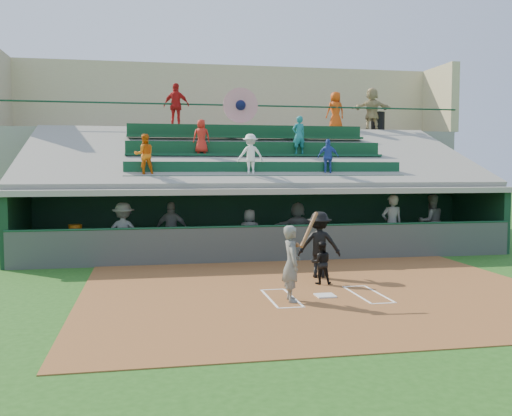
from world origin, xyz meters
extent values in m
plane|color=#1F4F16|center=(0.00, 0.00, 0.00)|extent=(100.00, 100.00, 0.00)
cube|color=brown|center=(0.00, 0.50, 0.01)|extent=(11.00, 9.00, 0.02)
cube|color=silver|center=(0.00, 0.00, 0.04)|extent=(0.43, 0.43, 0.03)
cube|color=white|center=(-0.75, 0.00, 0.02)|extent=(0.05, 1.80, 0.01)
cube|color=white|center=(0.75, 0.00, 0.02)|extent=(0.05, 1.80, 0.01)
cube|color=white|center=(-1.30, 0.00, 0.02)|extent=(0.05, 1.80, 0.01)
cube|color=white|center=(1.30, 0.00, 0.02)|extent=(0.05, 1.80, 0.01)
cube|color=white|center=(-1.02, 0.90, 0.02)|extent=(0.60, 0.05, 0.01)
cube|color=white|center=(1.02, 0.90, 0.02)|extent=(0.60, 0.05, 0.01)
cube|color=white|center=(-1.02, -0.90, 0.02)|extent=(0.60, 0.05, 0.01)
cube|color=white|center=(1.02, -0.90, 0.02)|extent=(0.60, 0.05, 0.01)
cube|color=gray|center=(0.00, 6.75, 0.02)|extent=(16.00, 3.50, 0.04)
cube|color=gray|center=(0.00, 13.50, 2.30)|extent=(20.00, 3.00, 4.60)
cube|color=#454944|center=(0.00, 5.00, 0.55)|extent=(16.00, 0.06, 1.10)
cylinder|color=#154227|center=(0.00, 5.00, 1.12)|extent=(16.00, 0.08, 0.08)
cube|color=black|center=(0.00, 8.50, 1.10)|extent=(16.00, 0.25, 2.20)
cube|color=black|center=(-8.00, 6.75, 1.10)|extent=(0.25, 3.50, 2.20)
cube|color=#10321D|center=(8.00, 6.75, 1.10)|extent=(0.25, 3.50, 2.20)
cube|color=gray|center=(0.00, 6.75, 2.20)|extent=(16.40, 3.90, 0.18)
cube|color=gray|center=(0.00, 10.25, 1.15)|extent=(16.40, 3.50, 2.30)
cube|color=#9A988C|center=(0.00, 11.90, 2.30)|extent=(16.40, 0.30, 4.60)
cube|color=gray|center=(0.00, 8.60, 3.45)|extent=(16.40, 6.51, 2.37)
cube|color=#0B341C|center=(0.00, 6.20, 2.65)|extent=(9.40, 0.42, 0.08)
cube|color=#0D3B23|center=(0.00, 6.40, 2.91)|extent=(9.40, 0.06, 0.45)
cube|color=#0D3A23|center=(0.00, 8.10, 3.40)|extent=(9.40, 0.42, 0.08)
cube|color=#0D3C1E|center=(0.00, 8.30, 3.66)|extent=(9.40, 0.06, 0.45)
cube|color=#0C391C|center=(0.00, 10.00, 4.15)|extent=(9.40, 0.42, 0.08)
cube|color=#0D3A1C|center=(0.00, 10.20, 4.41)|extent=(9.40, 0.06, 0.45)
imported|color=orange|center=(-4.03, 6.30, 3.35)|extent=(0.72, 0.61, 1.32)
imported|color=white|center=(-0.59, 6.30, 3.37)|extent=(0.89, 0.53, 1.36)
imported|color=#2949A7|center=(2.08, 6.30, 3.30)|extent=(0.76, 0.42, 1.22)
imported|color=red|center=(-2.03, 8.20, 4.05)|extent=(0.60, 0.39, 1.22)
imported|color=#1A7278|center=(1.56, 8.20, 4.14)|extent=(0.57, 0.45, 1.40)
cylinder|color=#133B24|center=(0.00, 12.00, 5.60)|extent=(20.00, 0.07, 0.07)
cylinder|color=red|center=(0.00, 11.98, 5.60)|extent=(1.50, 0.06, 1.50)
sphere|color=#0C1133|center=(0.00, 11.95, 5.60)|extent=(0.44, 0.44, 0.44)
cube|color=tan|center=(0.00, 15.00, 6.20)|extent=(20.00, 0.40, 3.20)
cube|color=tan|center=(10.00, 13.50, 6.20)|extent=(0.40, 3.00, 3.20)
imported|color=#585B56|center=(-0.87, -0.31, 0.85)|extent=(0.43, 0.63, 1.66)
cylinder|color=brown|center=(-0.52, -0.46, 1.60)|extent=(0.56, 0.54, 0.75)
sphere|color=brown|center=(-0.74, -0.31, 1.25)|extent=(0.10, 0.10, 0.10)
imported|color=black|center=(0.31, 1.34, 0.56)|extent=(0.59, 0.50, 1.07)
imported|color=black|center=(0.53, 2.22, 0.90)|extent=(1.26, 0.91, 1.75)
cube|color=brown|center=(0.23, 7.95, 0.26)|extent=(14.98, 1.27, 0.45)
cube|color=silver|center=(-6.26, 6.37, 0.39)|extent=(0.86, 0.68, 0.70)
cylinder|color=#CB630B|center=(-6.19, 6.31, 0.95)|extent=(0.42, 0.42, 0.42)
imported|color=#595C56|center=(-4.69, 5.65, 0.95)|extent=(1.26, 0.83, 1.83)
imported|color=#5D605B|center=(-3.19, 6.22, 0.94)|extent=(1.12, 0.63, 1.80)
imported|color=#535550|center=(-0.70, 5.85, 0.82)|extent=(0.83, 0.60, 1.56)
imported|color=#60625D|center=(1.05, 6.41, 0.91)|extent=(1.63, 0.59, 1.73)
imported|color=#5F625C|center=(4.09, 5.56, 1.04)|extent=(0.73, 0.48, 2.00)
imported|color=#62645F|center=(6.01, 6.50, 1.02)|extent=(0.97, 0.77, 1.95)
cylinder|color=black|center=(6.64, 12.96, 5.07)|extent=(0.62, 0.62, 0.93)
imported|color=red|center=(-2.72, 12.04, 5.54)|extent=(1.19, 0.80, 1.88)
imported|color=#C9420B|center=(4.30, 12.16, 5.45)|extent=(0.89, 0.63, 1.71)
imported|color=tan|center=(6.06, 12.29, 5.57)|extent=(1.88, 0.96, 1.94)
camera|label=1|loc=(-3.92, -12.25, 2.92)|focal=40.00mm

